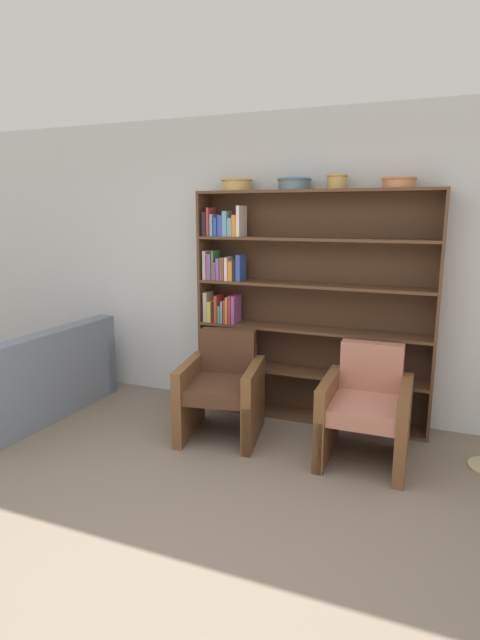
{
  "coord_description": "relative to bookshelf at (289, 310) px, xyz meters",
  "views": [
    {
      "loc": [
        1.18,
        -2.04,
        1.86
      ],
      "look_at": [
        -0.41,
        1.91,
        0.95
      ],
      "focal_mm": 28.0,
      "sensor_mm": 36.0,
      "label": 1
    }
  ],
  "objects": [
    {
      "name": "bowl_slate",
      "position": [
        -0.51,
        -0.02,
        1.12
      ],
      "size": [
        0.29,
        0.29,
        0.11
      ],
      "color": "tan",
      "rests_on": "bookshelf"
    },
    {
      "name": "couch",
      "position": [
        -2.29,
        -0.91,
        -0.72
      ],
      "size": [
        0.97,
        1.68,
        0.82
      ],
      "rotation": [
        0.0,
        0.0,
        1.54
      ],
      "color": "slate",
      "rests_on": "ground"
    },
    {
      "name": "bowl_terracotta",
      "position": [
        0.89,
        -0.02,
        1.11
      ],
      "size": [
        0.28,
        0.28,
        0.09
      ],
      "color": "#C67547",
      "rests_on": "bookshelf"
    },
    {
      "name": "wall_back",
      "position": [
        0.07,
        0.17,
        0.38
      ],
      "size": [
        12.0,
        0.06,
        2.75
      ],
      "color": "silver",
      "rests_on": "ground"
    },
    {
      "name": "bookshelf",
      "position": [
        0.0,
        0.0,
        0.0
      ],
      "size": [
        2.12,
        0.3,
        2.06
      ],
      "color": "brown",
      "rests_on": "ground"
    },
    {
      "name": "armchair_cushioned",
      "position": [
        0.8,
        -0.64,
        -0.6
      ],
      "size": [
        0.65,
        0.69,
        0.87
      ],
      "rotation": [
        0.0,
        0.0,
        3.15
      ],
      "color": "brown",
      "rests_on": "ground"
    },
    {
      "name": "bowl_cream",
      "position": [
        0.39,
        -0.02,
        1.13
      ],
      "size": [
        0.18,
        0.18,
        0.12
      ],
      "color": "tan",
      "rests_on": "bookshelf"
    },
    {
      "name": "bowl_stoneware",
      "position": [
        0.03,
        -0.02,
        1.12
      ],
      "size": [
        0.3,
        0.3,
        0.1
      ],
      "color": "slate",
      "rests_on": "bookshelf"
    },
    {
      "name": "armchair_leather",
      "position": [
        -0.39,
        -0.64,
        -0.6
      ],
      "size": [
        0.75,
        0.78,
        0.87
      ],
      "rotation": [
        0.0,
        0.0,
        3.32
      ],
      "color": "brown",
      "rests_on": "ground"
    },
    {
      "name": "ground_plane",
      "position": [
        0.07,
        -2.26,
        -1.0
      ],
      "size": [
        24.0,
        24.0,
        0.0
      ],
      "primitive_type": "plane",
      "color": "#7A6B5B"
    }
  ]
}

